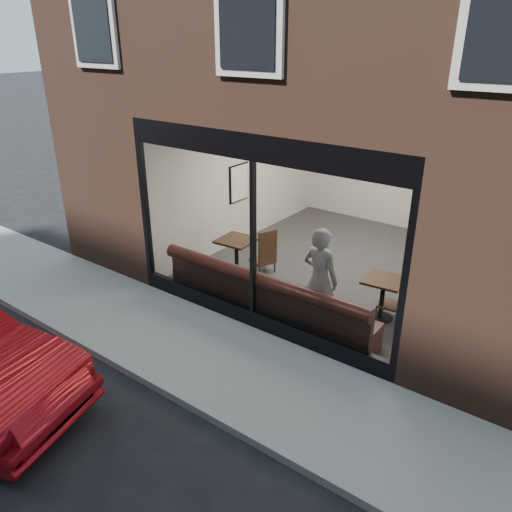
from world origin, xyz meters
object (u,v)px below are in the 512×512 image
Objects in this scene: banquette at (267,305)px; cafe_table_left at (236,240)px; cafe_table_right at (384,280)px; cafe_chair_right at (390,305)px; person at (320,279)px; cafe_chair_left at (262,261)px.

cafe_table_left reaches higher than banquette.
cafe_table_right is 0.53m from cafe_chair_right.
person is 2.38m from cafe_chair_left.
cafe_table_left is 1.08× the size of cafe_table_right.
cafe_table_left is at bearing -12.50° from person.
person is at bearing -17.87° from cafe_table_left.
cafe_chair_right is at bearing 4.48° from cafe_table_left.
cafe_table_right is (0.74, 0.85, -0.14)m from person.
person is 1.14m from cafe_table_right.
cafe_table_left is 3.07m from cafe_table_right.
banquette is 1.11m from person.
banquette is 10.47× the size of cafe_chair_right.
banquette is at bearing -145.85° from cafe_table_right.
banquette is at bearing -34.04° from cafe_table_left.
cafe_table_left is at bearing -1.86° from cafe_chair_right.
cafe_chair_left is (-2.72, 0.30, -0.50)m from cafe_table_right.
cafe_table_left is 1.79× the size of cafe_chair_right.
banquette is 6.30× the size of cafe_table_right.
cafe_table_left is (-1.46, 0.99, 0.52)m from banquette.
person is 2.45m from cafe_table_left.
cafe_chair_left is at bearing 49.46° from cafe_table_left.
banquette reaches higher than cafe_chair_left.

